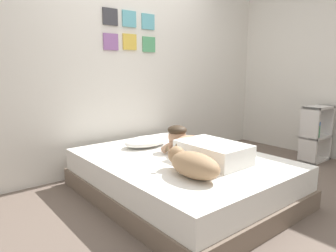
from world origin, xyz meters
The scene contains 10 objects.
ground_plane centered at (0.00, 0.00, 0.00)m, with size 13.31×13.31×0.00m, color #66564C.
back_wall centered at (0.00, 1.36, 1.25)m, with size 4.66×0.12×2.50m.
side_wall_right centered at (2.38, 0.15, 1.25)m, with size 0.10×5.61×2.50m, color silver.
bed centered at (-0.17, 0.18, 0.19)m, with size 1.54×2.05×0.39m.
pillow centered at (-0.18, 0.72, 0.45)m, with size 0.52×0.32×0.11m, color white.
person_lying centered at (-0.04, 0.01, 0.50)m, with size 0.43×0.92×0.27m.
dog centered at (-0.45, -0.29, 0.49)m, with size 0.26×0.57×0.21m.
coffee_cup centered at (0.13, 0.63, 0.43)m, with size 0.12×0.09×0.07m.
cell_phone centered at (-0.13, 0.01, 0.40)m, with size 0.07×0.14×0.01m, color black.
bookshelf centered at (2.01, -0.11, 0.38)m, with size 0.45×0.24×0.75m.
Camera 1 is at (-2.04, -1.95, 1.22)m, focal length 32.37 mm.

